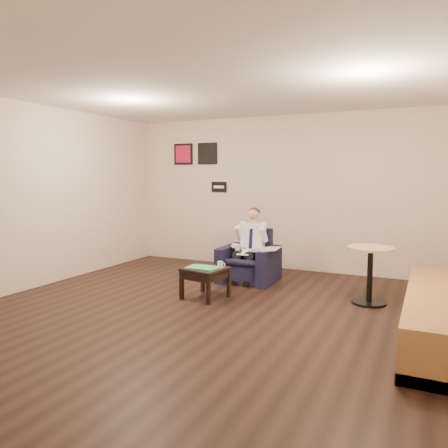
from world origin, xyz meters
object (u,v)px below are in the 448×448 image
at_px(cafe_table, 370,275).
at_px(green_folder, 203,267).
at_px(armchair, 249,256).
at_px(smartphone, 215,266).
at_px(banquette, 442,269).
at_px(coffee_mug, 220,265).
at_px(seated_man, 247,247).
at_px(side_table, 205,283).

bearing_deg(cafe_table, green_folder, -161.46).
height_order(armchair, smartphone, armchair).
distance_m(banquette, cafe_table, 1.28).
xyz_separation_m(armchair, coffee_mug, (0.02, -1.12, 0.06)).
xyz_separation_m(green_folder, banquette, (2.98, -0.20, 0.29)).
bearing_deg(green_folder, armchair, 80.54).
height_order(seated_man, side_table, seated_man).
xyz_separation_m(armchair, cafe_table, (1.95, -0.49, -0.03)).
relative_size(green_folder, cafe_table, 0.56).
height_order(coffee_mug, smartphone, coffee_mug).
bearing_deg(seated_man, coffee_mug, -90.08).
height_order(smartphone, cafe_table, cafe_table).
bearing_deg(armchair, smartphone, -96.30).
relative_size(banquette, cafe_table, 3.66).
bearing_deg(coffee_mug, green_folder, -156.62).
height_order(green_folder, coffee_mug, coffee_mug).
bearing_deg(smartphone, side_table, -97.35).
bearing_deg(armchair, coffee_mug, -90.07).
distance_m(side_table, cafe_table, 2.24).
height_order(seated_man, smartphone, seated_man).
bearing_deg(side_table, seated_man, 81.01).
height_order(side_table, coffee_mug, coffee_mug).
bearing_deg(seated_man, smartphone, -97.02).
xyz_separation_m(green_folder, smartphone, (0.11, 0.16, -0.00)).
relative_size(armchair, green_folder, 1.98).
bearing_deg(seated_man, side_table, -100.13).
distance_m(smartphone, cafe_table, 2.12).
bearing_deg(green_folder, seated_man, 79.52).
relative_size(green_folder, banquette, 0.15).
xyz_separation_m(banquette, cafe_table, (-0.83, 0.92, -0.34)).
bearing_deg(banquette, green_folder, 176.21).
bearing_deg(coffee_mug, side_table, -156.62).
bearing_deg(armchair, banquette, -28.11).
relative_size(armchair, seated_man, 0.75).
xyz_separation_m(armchair, seated_man, (0.00, -0.11, 0.15)).
distance_m(armchair, seated_man, 0.19).
relative_size(smartphone, banquette, 0.05).
height_order(armchair, cafe_table, armchair).
distance_m(seated_man, smartphone, 0.96).
height_order(green_folder, banquette, banquette).
xyz_separation_m(green_folder, coffee_mug, (0.22, 0.10, 0.04)).
relative_size(seated_man, side_table, 2.15).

